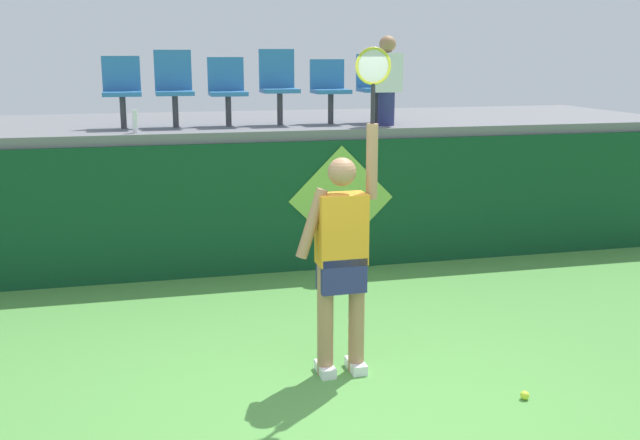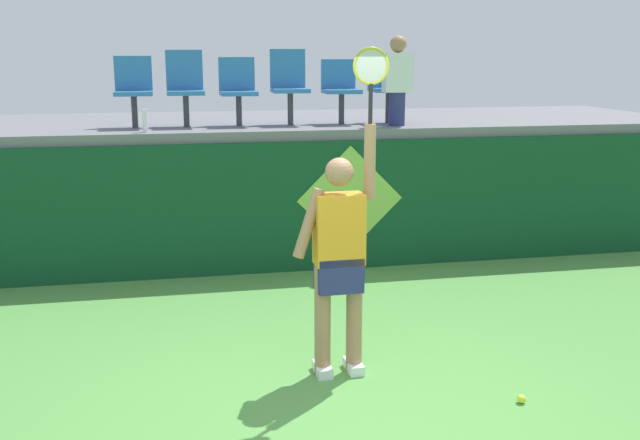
{
  "view_description": "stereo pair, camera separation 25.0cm",
  "coord_description": "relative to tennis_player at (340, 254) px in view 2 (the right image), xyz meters",
  "views": [
    {
      "loc": [
        -1.41,
        -4.59,
        2.52
      ],
      "look_at": [
        0.04,
        1.32,
        1.15
      ],
      "focal_mm": 41.65,
      "sensor_mm": 36.0,
      "label": 1
    },
    {
      "loc": [
        -1.17,
        -4.65,
        2.52
      ],
      "look_at": [
        0.04,
        1.32,
        1.15
      ],
      "focal_mm": 41.65,
      "sensor_mm": 36.0,
      "label": 2
    }
  ],
  "objects": [
    {
      "name": "stadium_chair_2",
      "position": [
        -0.42,
        3.73,
        1.12
      ],
      "size": [
        0.44,
        0.42,
        0.82
      ],
      "color": "#38383D",
      "rests_on": "spectator_platform"
    },
    {
      "name": "stadium_chair_4",
      "position": [
        0.86,
        3.73,
        1.12
      ],
      "size": [
        0.44,
        0.42,
        0.79
      ],
      "color": "#38383D",
      "rests_on": "spectator_platform"
    },
    {
      "name": "stadium_chair_1",
      "position": [
        -1.05,
        3.74,
        1.16
      ],
      "size": [
        0.44,
        0.42,
        0.91
      ],
      "color": "#38383D",
      "rests_on": "spectator_platform"
    },
    {
      "name": "stadium_chair_0",
      "position": [
        -1.65,
        3.73,
        1.14
      ],
      "size": [
        0.44,
        0.42,
        0.84
      ],
      "color": "#38383D",
      "rests_on": "spectator_platform"
    },
    {
      "name": "spectator_0",
      "position": [
        1.47,
        3.29,
        1.23
      ],
      "size": [
        0.34,
        0.2,
        1.08
      ],
      "color": "navy",
      "rests_on": "spectator_platform"
    },
    {
      "name": "spectator_platform",
      "position": [
        -0.09,
        4.5,
        0.6
      ],
      "size": [
        11.46,
        3.15,
        0.12
      ],
      "primitive_type": "cube",
      "color": "slate",
      "rests_on": "court_back_wall"
    },
    {
      "name": "tennis_ball",
      "position": [
        1.2,
        -0.8,
        -0.96
      ],
      "size": [
        0.07,
        0.07,
        0.07
      ],
      "primitive_type": "sphere",
      "color": "#D1E533",
      "rests_on": "ground_plane"
    },
    {
      "name": "stadium_chair_5",
      "position": [
        1.47,
        3.74,
        1.15
      ],
      "size": [
        0.44,
        0.42,
        0.86
      ],
      "color": "#38383D",
      "rests_on": "spectator_platform"
    },
    {
      "name": "court_back_wall",
      "position": [
        -0.09,
        2.97,
        -0.22
      ],
      "size": [
        11.46,
        0.2,
        1.54
      ],
      "primitive_type": "cube",
      "color": "#0F4223",
      "rests_on": "ground_plane"
    },
    {
      "name": "water_bottle",
      "position": [
        -1.52,
        3.12,
        0.79
      ],
      "size": [
        0.06,
        0.06,
        0.25
      ],
      "primitive_type": "cylinder",
      "color": "white",
      "rests_on": "spectator_platform"
    },
    {
      "name": "tennis_player",
      "position": [
        0.0,
        0.0,
        0.0
      ],
      "size": [
        0.75,
        0.27,
        2.57
      ],
      "color": "white",
      "rests_on": "ground_plane"
    },
    {
      "name": "stadium_chair_3",
      "position": [
        0.22,
        3.74,
        1.17
      ],
      "size": [
        0.44,
        0.42,
        0.92
      ],
      "color": "#38383D",
      "rests_on": "spectator_platform"
    },
    {
      "name": "wall_signage_mount",
      "position": [
        0.79,
        2.87,
        -0.99
      ],
      "size": [
        1.27,
        0.01,
        1.48
      ],
      "color": "#0F4223",
      "rests_on": "ground_plane"
    },
    {
      "name": "ground_plane",
      "position": [
        -0.09,
        -0.8,
        -0.99
      ],
      "size": [
        40.0,
        40.0,
        0.0
      ],
      "primitive_type": "plane",
      "color": "#519342"
    }
  ]
}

